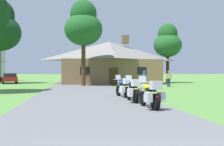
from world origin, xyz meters
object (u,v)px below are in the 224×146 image
(motorcycle_blue_farthest_in_row, at_px, (124,88))
(bystander_tan_shirt_beside_signpost, at_px, (169,78))
(motorcycle_yellow_nearest_to_camera, at_px, (151,95))
(bystander_blue_shirt_near_lodge, at_px, (144,78))
(motorcycle_black_second_in_row, at_px, (133,91))
(parked_red_suv_far_left, at_px, (10,78))
(tree_right_of_lodge, at_px, (168,42))
(tree_by_lodge_front, at_px, (83,25))

(motorcycle_blue_farthest_in_row, relative_size, bystander_tan_shirt_beside_signpost, 1.23)
(motorcycle_yellow_nearest_to_camera, distance_m, bystander_tan_shirt_beside_signpost, 17.76)
(bystander_blue_shirt_near_lodge, bearing_deg, motorcycle_black_second_in_row, 134.92)
(motorcycle_blue_farthest_in_row, height_order, parked_red_suv_far_left, parked_red_suv_far_left)
(tree_right_of_lodge, bearing_deg, tree_by_lodge_front, -147.33)
(motorcycle_black_second_in_row, height_order, parked_red_suv_far_left, parked_red_suv_far_left)
(bystander_blue_shirt_near_lodge, xyz_separation_m, parked_red_suv_far_left, (-16.28, 9.94, -0.17))
(motorcycle_black_second_in_row, distance_m, parked_red_suv_far_left, 28.00)
(bystander_blue_shirt_near_lodge, height_order, bystander_tan_shirt_beside_signpost, same)
(motorcycle_yellow_nearest_to_camera, relative_size, tree_right_of_lodge, 0.24)
(motorcycle_blue_farthest_in_row, bearing_deg, motorcycle_yellow_nearest_to_camera, -98.63)
(motorcycle_yellow_nearest_to_camera, relative_size, motorcycle_blue_farthest_in_row, 1.01)
(bystander_blue_shirt_near_lodge, xyz_separation_m, tree_by_lodge_front, (-6.56, 0.96, 5.71))
(motorcycle_yellow_nearest_to_camera, bearing_deg, tree_by_lodge_front, 91.49)
(tree_by_lodge_front, relative_size, parked_red_suv_far_left, 1.92)
(motorcycle_black_second_in_row, xyz_separation_m, bystander_tan_shirt_beside_signpost, (6.92, 13.94, 0.34))
(bystander_tan_shirt_beside_signpost, bearing_deg, motorcycle_black_second_in_row, -108.53)
(motorcycle_blue_farthest_in_row, height_order, tree_by_lodge_front, tree_by_lodge_front)
(bystander_blue_shirt_near_lodge, relative_size, bystander_tan_shirt_beside_signpost, 1.00)
(bystander_tan_shirt_beside_signpost, distance_m, tree_by_lodge_front, 10.76)
(motorcycle_black_second_in_row, distance_m, tree_by_lodge_front, 17.70)
(tree_right_of_lodge, bearing_deg, parked_red_suv_far_left, 177.47)
(bystander_blue_shirt_near_lodge, bearing_deg, tree_right_of_lodge, -61.57)
(motorcycle_black_second_in_row, height_order, bystander_blue_shirt_near_lodge, bystander_blue_shirt_near_lodge)
(motorcycle_black_second_in_row, distance_m, bystander_tan_shirt_beside_signpost, 15.57)
(bystander_blue_shirt_near_lodge, relative_size, tree_by_lodge_front, 0.18)
(tree_right_of_lodge, distance_m, parked_red_suv_far_left, 22.80)
(tree_by_lodge_front, bearing_deg, motorcycle_black_second_in_row, -83.70)
(motorcycle_blue_farthest_in_row, height_order, bystander_tan_shirt_beside_signpost, bystander_tan_shirt_beside_signpost)
(bystander_tan_shirt_beside_signpost, bearing_deg, tree_right_of_lodge, 78.52)
(motorcycle_yellow_nearest_to_camera, distance_m, bystander_blue_shirt_near_lodge, 18.62)
(motorcycle_black_second_in_row, height_order, bystander_tan_shirt_beside_signpost, bystander_tan_shirt_beside_signpost)
(bystander_blue_shirt_near_lodge, bearing_deg, tree_by_lodge_front, 53.45)
(motorcycle_yellow_nearest_to_camera, bearing_deg, bystander_tan_shirt_beside_signpost, 63.15)
(motorcycle_black_second_in_row, distance_m, tree_right_of_lodge, 27.26)
(motorcycle_blue_farthest_in_row, distance_m, bystander_tan_shirt_beside_signpost, 13.34)
(bystander_blue_shirt_near_lodge, bearing_deg, parked_red_suv_far_left, 30.43)
(bystander_tan_shirt_beside_signpost, relative_size, parked_red_suv_far_left, 0.34)
(motorcycle_black_second_in_row, bearing_deg, motorcycle_yellow_nearest_to_camera, -87.63)
(bystander_blue_shirt_near_lodge, xyz_separation_m, tree_right_of_lodge, (5.91, 8.96, 4.98))
(tree_by_lodge_front, distance_m, tree_right_of_lodge, 14.82)
(tree_by_lodge_front, height_order, tree_right_of_lodge, tree_by_lodge_front)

